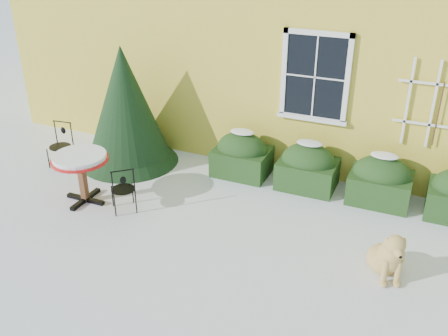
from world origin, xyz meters
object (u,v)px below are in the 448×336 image
at_px(evergreen_shrub, 126,117).
at_px(dog, 388,257).
at_px(bistro_table, 80,163).
at_px(patio_chair_near, 123,189).
at_px(patio_chair_far, 61,145).

distance_m(evergreen_shrub, dog, 5.60).
xyz_separation_m(bistro_table, dog, (5.15, 0.02, -0.44)).
xyz_separation_m(bistro_table, patio_chair_near, (0.83, 0.01, -0.33)).
bearing_deg(evergreen_shrub, dog, -17.40).
bearing_deg(patio_chair_far, patio_chair_near, -32.04).
relative_size(patio_chair_near, patio_chair_far, 0.95).
xyz_separation_m(evergreen_shrub, patio_chair_near, (0.98, -1.67, -0.54)).
relative_size(evergreen_shrub, bistro_table, 2.45).
height_order(evergreen_shrub, bistro_table, evergreen_shrub).
height_order(evergreen_shrub, patio_chair_far, evergreen_shrub).
relative_size(evergreen_shrub, patio_chair_far, 2.70).
xyz_separation_m(patio_chair_near, patio_chair_far, (-2.14, 1.00, 0.02)).
bearing_deg(patio_chair_near, bistro_table, -41.25).
xyz_separation_m(evergreen_shrub, patio_chair_far, (-1.16, -0.67, -0.52)).
bearing_deg(dog, patio_chair_near, 156.21).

